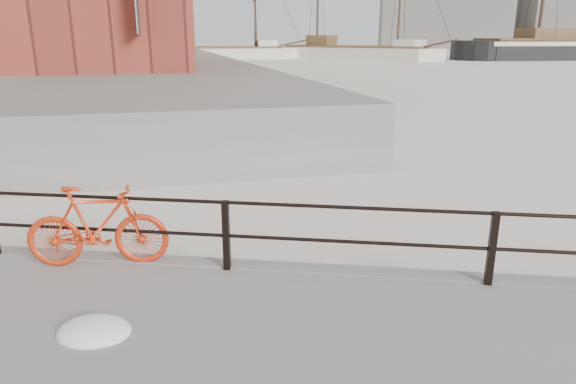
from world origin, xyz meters
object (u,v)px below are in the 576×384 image
(workboat_far, at_px, (67,72))
(workboat_near, at_px, (10,80))
(bicycle, at_px, (97,226))
(schooner_mid, at_px, (355,59))
(schooner_left, at_px, (217,59))

(workboat_far, bearing_deg, workboat_near, -105.13)
(bicycle, relative_size, workboat_far, 0.19)
(workboat_near, distance_m, workboat_far, 9.58)
(bicycle, height_order, workboat_near, workboat_near)
(schooner_mid, distance_m, schooner_left, 21.14)
(schooner_left, distance_m, workboat_near, 40.43)
(bicycle, height_order, schooner_mid, schooner_mid)
(schooner_left, relative_size, workboat_far, 2.63)
(workboat_near, xyz_separation_m, workboat_far, (-0.54, 9.57, 0.00))
(schooner_mid, xyz_separation_m, workboat_far, (-28.18, -31.95, 0.00))
(schooner_mid, height_order, workboat_near, schooner_mid)
(schooner_mid, relative_size, workboat_far, 2.90)
(schooner_left, height_order, workboat_far, schooner_left)
(bicycle, height_order, schooner_left, schooner_left)
(workboat_far, bearing_deg, schooner_mid, 30.22)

